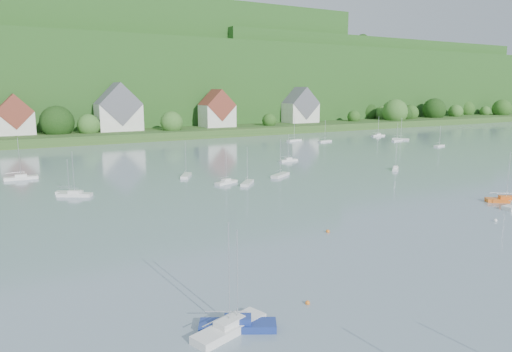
# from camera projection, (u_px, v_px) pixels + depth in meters

# --- Properties ---
(far_shore_strip) EXTENTS (600.00, 60.00, 3.00)m
(far_shore_strip) POSITION_uv_depth(u_px,v_px,m) (99.00, 133.00, 186.53)
(far_shore_strip) COLOR #29521E
(far_shore_strip) RESTS_ON ground
(forested_ridge) EXTENTS (620.00, 181.22, 69.89)m
(forested_ridge) POSITION_uv_depth(u_px,v_px,m) (70.00, 80.00, 241.38)
(forested_ridge) COLOR #144014
(forested_ridge) RESTS_ON ground
(village_building_1) EXTENTS (12.00, 9.36, 14.00)m
(village_building_1) POSITION_uv_depth(u_px,v_px,m) (15.00, 118.00, 161.19)
(village_building_1) COLOR beige
(village_building_1) RESTS_ON far_shore_strip
(village_building_2) EXTENTS (16.00, 11.44, 18.00)m
(village_building_2) POSITION_uv_depth(u_px,v_px,m) (118.00, 111.00, 177.12)
(village_building_2) COLOR beige
(village_building_2) RESTS_ON far_shore_strip
(village_building_3) EXTENTS (13.00, 10.40, 15.50)m
(village_building_3) POSITION_uv_depth(u_px,v_px,m) (217.00, 111.00, 195.06)
(village_building_3) COLOR beige
(village_building_3) RESTS_ON far_shore_strip
(village_building_4) EXTENTS (15.00, 10.40, 16.50)m
(village_building_4) POSITION_uv_depth(u_px,v_px,m) (300.00, 108.00, 220.38)
(village_building_4) COLOR beige
(village_building_4) RESTS_ON far_shore_strip
(near_sailboat_1) EXTENTS (6.07, 4.37, 8.11)m
(near_sailboat_1) POSITION_uv_depth(u_px,v_px,m) (238.00, 324.00, 36.63)
(near_sailboat_1) COLOR navy
(near_sailboat_1) RESTS_ON ground
(near_sailboat_5) EXTENTS (6.02, 5.14, 8.41)m
(near_sailboat_5) POSITION_uv_depth(u_px,v_px,m) (506.00, 200.00, 77.84)
(near_sailboat_5) COLOR orange
(near_sailboat_5) RESTS_ON ground
(near_sailboat_6) EXTENTS (6.77, 3.73, 8.80)m
(near_sailboat_6) POSITION_uv_depth(u_px,v_px,m) (230.00, 327.00, 36.17)
(near_sailboat_6) COLOR silver
(near_sailboat_6) RESTS_ON ground
(mooring_buoy_0) EXTENTS (0.42, 0.42, 0.42)m
(mooring_buoy_0) POSITION_uv_depth(u_px,v_px,m) (308.00, 304.00, 41.01)
(mooring_buoy_0) COLOR orange
(mooring_buoy_0) RESTS_ON ground
(mooring_buoy_3) EXTENTS (0.49, 0.49, 0.49)m
(mooring_buoy_3) POSITION_uv_depth(u_px,v_px,m) (328.00, 232.00, 61.55)
(mooring_buoy_3) COLOR orange
(mooring_buoy_3) RESTS_ON ground
(mooring_buoy_4) EXTENTS (0.50, 0.50, 0.50)m
(mooring_buoy_4) POSITION_uv_depth(u_px,v_px,m) (495.00, 221.00, 66.62)
(mooring_buoy_4) COLOR white
(mooring_buoy_4) RESTS_ON ground
(far_sailboat_cluster) EXTENTS (185.71, 65.55, 8.71)m
(far_sailboat_cluster) POSITION_uv_depth(u_px,v_px,m) (202.00, 162.00, 118.23)
(far_sailboat_cluster) COLOR silver
(far_sailboat_cluster) RESTS_ON ground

